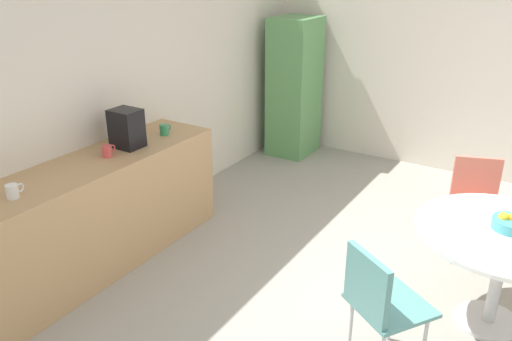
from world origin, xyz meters
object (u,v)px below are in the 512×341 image
at_px(round_table, 504,248).
at_px(mug_green, 13,191).
at_px(locker_cabinet, 294,87).
at_px(mug_white, 164,130).
at_px(chair_coral, 476,196).
at_px(fruit_bowl, 511,223).
at_px(coffee_maker, 127,128).
at_px(chair_teal, 378,297).
at_px(mug_red, 107,151).

relative_size(round_table, mug_green, 8.92).
relative_size(locker_cabinet, mug_white, 13.17).
bearing_deg(mug_white, chair_coral, -67.94).
bearing_deg(fruit_bowl, coffee_maker, 100.05).
height_order(chair_coral, mug_green, mug_green).
xyz_separation_m(chair_teal, mug_green, (-0.75, 2.26, 0.43)).
distance_m(round_table, coffee_maker, 2.95).
xyz_separation_m(locker_cabinet, mug_red, (-3.00, 0.08, 0.10)).
distance_m(mug_white, coffee_maker, 0.41).
distance_m(round_table, chair_coral, 1.00).
xyz_separation_m(fruit_bowl, mug_red, (-0.76, 2.86, 0.18)).
bearing_deg(chair_coral, round_table, -160.39).
relative_size(chair_teal, chair_coral, 1.00).
bearing_deg(mug_red, fruit_bowl, -75.07).
bearing_deg(chair_teal, mug_white, 71.59).
xyz_separation_m(chair_teal, coffee_maker, (0.36, 2.32, 0.54)).
height_order(round_table, chair_teal, chair_teal).
bearing_deg(fruit_bowl, chair_teal, 147.39).
bearing_deg(mug_red, mug_green, -177.23).
distance_m(chair_coral, fruit_bowl, 0.99).
relative_size(fruit_bowl, mug_green, 1.91).
xyz_separation_m(chair_coral, mug_white, (-1.01, 2.49, 0.43)).
height_order(chair_teal, chair_coral, same).
height_order(chair_coral, fruit_bowl, fruit_bowl).
bearing_deg(round_table, fruit_bowl, -13.08).
height_order(round_table, mug_green, mug_green).
bearing_deg(locker_cabinet, chair_teal, -144.47).
bearing_deg(locker_cabinet, coffee_maker, 177.92).
xyz_separation_m(chair_teal, chair_coral, (1.76, -0.21, 0.00)).
height_order(chair_teal, fruit_bowl, fruit_bowl).
xyz_separation_m(round_table, mug_red, (-0.72, 2.85, 0.34)).
distance_m(fruit_bowl, mug_white, 2.84).
xyz_separation_m(chair_coral, mug_red, (-1.65, 2.51, 0.43)).
height_order(locker_cabinet, chair_teal, locker_cabinet).
distance_m(fruit_bowl, mug_green, 3.25).
height_order(fruit_bowl, coffee_maker, coffee_maker).
xyz_separation_m(fruit_bowl, mug_green, (-1.62, 2.82, 0.18)).
bearing_deg(round_table, chair_teal, 146.52).
height_order(round_table, coffee_maker, coffee_maker).
relative_size(round_table, mug_red, 8.92).
bearing_deg(locker_cabinet, round_table, -129.51).
bearing_deg(coffee_maker, chair_teal, -98.84).
bearing_deg(mug_white, coffee_maker, 172.53).
bearing_deg(fruit_bowl, round_table, 166.92).
relative_size(mug_white, mug_red, 1.00).
bearing_deg(mug_red, mug_white, -2.40).
xyz_separation_m(fruit_bowl, mug_white, (-0.12, 2.83, 0.18)).
bearing_deg(chair_teal, chair_coral, -6.94).
height_order(locker_cabinet, coffee_maker, locker_cabinet).
height_order(mug_white, coffee_maker, coffee_maker).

